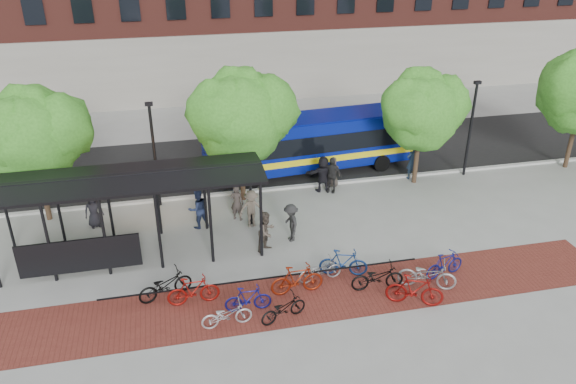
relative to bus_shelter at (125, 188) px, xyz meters
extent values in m
plane|color=#9E9E99|center=(8.13, 0.48, -3.00)|extent=(160.00, 160.00, 0.00)
cube|color=black|center=(8.13, 8.48, -2.99)|extent=(160.00, 8.00, 0.01)
cube|color=#B7B7B2|center=(8.13, 4.48, -2.94)|extent=(160.00, 0.25, 0.12)
cube|color=maroon|center=(6.13, -4.52, -3.00)|extent=(24.00, 3.00, 0.01)
cube|color=black|center=(4.83, -3.62, -3.00)|extent=(12.00, 0.05, 0.95)
cylinder|color=black|center=(-4.87, 1.33, -1.35)|extent=(0.12, 0.12, 3.30)
cylinder|color=black|center=(-2.87, -1.37, -1.35)|extent=(0.12, 0.12, 3.30)
cylinder|color=black|center=(-2.87, 1.33, -1.35)|extent=(0.12, 0.12, 3.30)
cylinder|color=black|center=(-0.87, -1.37, -1.35)|extent=(0.12, 0.12, 3.30)
cylinder|color=black|center=(-0.87, 1.33, -1.35)|extent=(0.12, 0.12, 3.30)
cylinder|color=black|center=(1.13, -1.37, -1.35)|extent=(0.12, 0.12, 3.30)
cylinder|color=black|center=(1.13, 1.33, -1.35)|extent=(0.12, 0.12, 3.30)
cylinder|color=black|center=(3.13, -1.37, -1.35)|extent=(0.12, 0.12, 3.30)
cylinder|color=black|center=(3.13, 1.33, -1.35)|extent=(0.12, 0.12, 3.30)
cylinder|color=black|center=(5.13, -1.37, -1.35)|extent=(0.12, 0.12, 3.30)
cylinder|color=black|center=(5.13, 1.33, -1.35)|extent=(0.12, 0.12, 3.30)
cube|color=black|center=(-1.87, -1.42, -2.00)|extent=(4.50, 0.08, 1.40)
cube|color=black|center=(0.13, -0.72, 0.45)|extent=(10.60, 1.65, 0.29)
cube|color=black|center=(0.13, 0.68, 0.45)|extent=(10.60, 1.65, 0.29)
cube|color=black|center=(0.13, 1.38, 0.05)|extent=(9.00, 0.10, 0.40)
cube|color=black|center=(1.13, 1.43, -0.60)|extent=(2.40, 0.12, 0.70)
cube|color=#FF7200|center=(1.13, 1.51, -0.60)|extent=(2.20, 0.02, 0.55)
cylinder|color=#382619|center=(-3.87, 3.78, -1.81)|extent=(0.24, 0.24, 2.38)
sphere|color=#357A20|center=(-3.87, 3.78, 0.98)|extent=(4.00, 4.00, 4.00)
sphere|color=#357A20|center=(-2.87, 3.98, 1.28)|extent=(3.20, 3.20, 3.20)
sphere|color=#357A20|center=(-4.67, 3.48, 1.38)|extent=(3.00, 3.00, 3.00)
sphere|color=#357A20|center=(-3.77, 4.18, 1.78)|extent=(2.80, 2.80, 2.80)
cylinder|color=#382619|center=(5.13, 3.78, -1.74)|extent=(0.24, 0.24, 2.52)
sphere|color=#357A20|center=(5.13, 3.78, 1.20)|extent=(4.20, 4.20, 4.20)
sphere|color=#357A20|center=(6.18, 3.98, 1.50)|extent=(3.36, 3.36, 3.36)
sphere|color=#357A20|center=(4.29, 3.48, 1.60)|extent=(3.15, 3.15, 3.15)
sphere|color=#357A20|center=(5.23, 4.18, 2.00)|extent=(2.94, 2.94, 2.94)
cylinder|color=#382619|center=(14.13, 3.78, -1.86)|extent=(0.24, 0.24, 2.27)
sphere|color=#357A20|center=(14.13, 3.78, 0.80)|extent=(3.80, 3.80, 3.80)
sphere|color=#357A20|center=(15.08, 3.98, 1.10)|extent=(3.04, 3.04, 3.04)
sphere|color=#357A20|center=(13.37, 3.48, 1.20)|extent=(2.85, 2.85, 2.85)
sphere|color=#357A20|center=(14.23, 4.18, 1.60)|extent=(2.66, 2.66, 2.66)
cylinder|color=#382619|center=(23.13, 3.78, -1.77)|extent=(0.24, 0.24, 2.45)
sphere|color=#357A20|center=(22.25, 3.48, 1.61)|extent=(3.30, 3.30, 3.30)
cylinder|color=black|center=(1.13, 4.08, -0.50)|extent=(0.14, 0.14, 5.00)
cube|color=black|center=(1.13, 4.08, 2.05)|extent=(0.35, 0.20, 0.15)
cylinder|color=black|center=(17.13, 4.08, -0.50)|extent=(0.14, 0.14, 5.00)
cube|color=black|center=(17.13, 4.08, 2.05)|extent=(0.35, 0.20, 0.15)
cube|color=#07178A|center=(9.24, 6.42, -1.27)|extent=(11.55, 3.43, 2.61)
cube|color=black|center=(9.24, 6.42, -1.05)|extent=(11.32, 3.45, 0.95)
cube|color=yellow|center=(9.24, 6.42, -1.91)|extent=(11.44, 3.47, 0.33)
cube|color=#07178A|center=(9.24, 6.42, -0.01)|extent=(11.30, 3.16, 0.17)
cylinder|color=black|center=(5.72, 4.88, -2.54)|extent=(0.93, 0.34, 0.91)
cylinder|color=black|center=(5.51, 7.34, -2.54)|extent=(0.93, 0.34, 0.91)
cylinder|color=black|center=(12.98, 5.51, -2.54)|extent=(0.93, 0.34, 0.91)
cylinder|color=black|center=(12.77, 7.96, -2.54)|extent=(0.93, 0.34, 0.91)
imported|color=black|center=(1.22, -3.35, -2.47)|extent=(2.15, 1.35, 1.07)
imported|color=maroon|center=(2.19, -3.96, -2.43)|extent=(1.89, 0.57, 1.13)
imported|color=#B3B3B6|center=(3.20, -5.42, -2.54)|extent=(1.79, 0.74, 0.92)
imported|color=navy|center=(4.03, -4.77, -2.50)|extent=(1.68, 0.54, 1.00)
imported|color=black|center=(5.14, -5.52, -2.54)|extent=(1.85, 1.15, 0.92)
imported|color=maroon|center=(5.95, -4.15, -2.40)|extent=(2.00, 0.62, 1.19)
imported|color=gray|center=(6.99, -3.57, -2.54)|extent=(1.82, 0.86, 0.92)
imported|color=navy|center=(7.96, -3.43, -2.44)|extent=(1.95, 1.06, 1.13)
imported|color=black|center=(8.92, -4.56, -2.48)|extent=(2.03, 0.81, 1.05)
imported|color=maroon|center=(9.88, -5.72, -2.38)|extent=(2.11, 1.36, 1.23)
imported|color=gray|center=(10.76, -4.88, -2.43)|extent=(2.29, 1.56, 1.14)
imported|color=navy|center=(11.74, -4.35, -2.47)|extent=(1.83, 0.92, 1.06)
imported|color=black|center=(-1.72, 2.62, -2.18)|extent=(0.91, 0.72, 1.63)
imported|color=#403833|center=(4.58, 1.85, -2.14)|extent=(0.75, 0.67, 1.72)
imported|color=#1F2948|center=(2.80, 1.54, -2.07)|extent=(1.09, 0.98, 1.85)
imported|color=#66594B|center=(5.12, 1.10, -2.12)|extent=(1.17, 0.71, 1.76)
imported|color=#242424|center=(9.58, 3.68, -2.08)|extent=(1.15, 0.94, 1.83)
imported|color=black|center=(9.19, 3.85, -2.06)|extent=(1.75, 0.63, 1.87)
imported|color=#3D3531|center=(9.84, 4.28, -2.21)|extent=(0.86, 0.67, 1.57)
imported|color=#1C2B41|center=(14.17, 4.28, -2.04)|extent=(0.77, 0.58, 1.92)
imported|color=#4C4238|center=(5.40, -1.02, -2.11)|extent=(1.10, 1.07, 1.79)
imported|color=#262626|center=(6.56, -0.45, -2.15)|extent=(0.74, 1.16, 1.70)
camera|label=1|loc=(1.93, -20.61, 9.65)|focal=35.00mm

